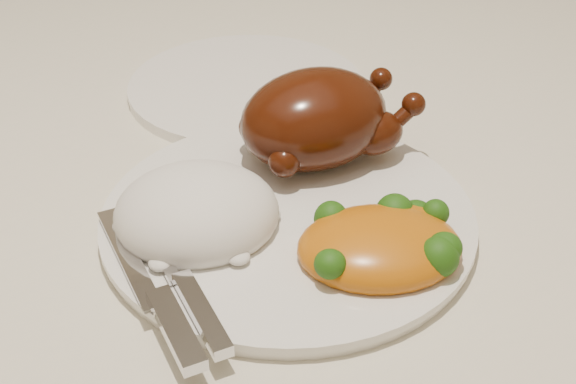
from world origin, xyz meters
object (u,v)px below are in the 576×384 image
side_plate (246,87)px  dining_table (48,255)px  roast_chicken (318,118)px  dinner_plate (288,220)px

side_plate → dining_table: bearing=-173.7°
side_plate → roast_chicken: size_ratio=1.49×
dinner_plate → side_plate: size_ratio=1.21×
roast_chicken → dinner_plate: bearing=-133.4°
side_plate → roast_chicken: 0.17m
dinner_plate → side_plate: bearing=70.8°
dining_table → side_plate: 0.25m
roast_chicken → side_plate: bearing=89.0°
dining_table → dinner_plate: dinner_plate is taller
dinner_plate → roast_chicken: 0.10m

